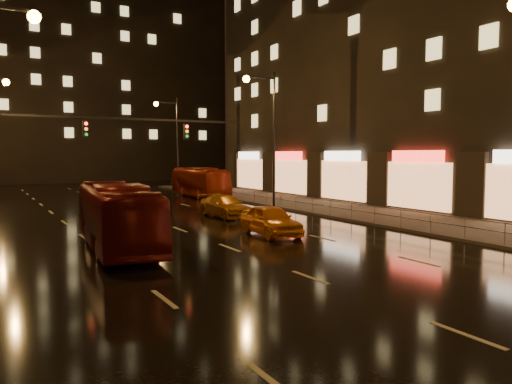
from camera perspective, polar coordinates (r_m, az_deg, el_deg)
ground at (r=30.95m, az=-11.32°, el=-3.25°), size 140.00×140.00×0.00m
sidewalk_right at (r=33.59m, az=14.06°, el=-2.57°), size 7.00×70.00×0.15m
building_right at (r=47.22m, az=21.62°, el=17.47°), size 18.00×50.00×30.00m
building_distant at (r=83.47m, az=-20.26°, el=13.72°), size 44.00×16.00×36.00m
traffic_signal at (r=29.53m, az=-20.87°, el=5.40°), size 15.31×0.32×6.20m
railing_right at (r=33.71m, az=6.48°, el=-1.04°), size 0.05×56.00×1.00m
bus_red at (r=22.40m, az=-15.61°, el=-2.63°), size 3.31×10.18×2.78m
bus_curb at (r=47.55m, az=-6.47°, el=1.12°), size 2.76×10.06×2.78m
taxi_near at (r=24.96m, az=1.68°, el=-3.24°), size 2.13×4.57×1.51m
taxi_far at (r=32.33m, az=-3.52°, el=-1.62°), size 2.19×4.85×1.38m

